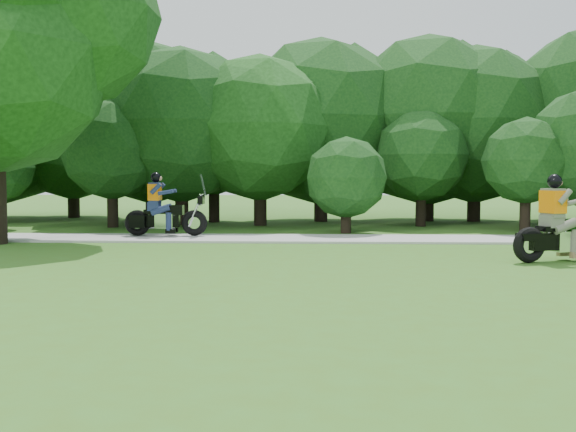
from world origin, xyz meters
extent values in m
plane|color=#3D661D|center=(0.00, 0.00, 0.00)|extent=(100.00, 100.00, 0.00)
cube|color=#9E9E99|center=(0.00, 8.00, 0.03)|extent=(60.00, 2.20, 0.06)
cylinder|color=black|center=(-1.01, 10.08, 0.46)|extent=(0.33, 0.33, 0.91)
sphere|color=black|center=(-1.01, 10.08, 1.75)|extent=(2.58, 2.58, 2.58)
cylinder|color=black|center=(-3.97, 13.16, 0.90)|extent=(0.47, 0.47, 1.80)
sphere|color=#164112|center=(-3.97, 13.16, 3.53)|extent=(5.34, 5.34, 5.34)
cylinder|color=black|center=(2.51, 15.75, 0.90)|extent=(0.54, 0.54, 1.80)
sphere|color=black|center=(2.51, 15.75, 4.01)|extent=(6.80, 6.80, 6.80)
cylinder|color=black|center=(-5.91, 14.76, 0.90)|extent=(0.42, 0.42, 1.80)
sphere|color=black|center=(-5.91, 14.76, 3.24)|extent=(4.43, 4.43, 4.43)
cylinder|color=black|center=(4.31, 15.55, 0.90)|extent=(0.51, 0.51, 1.80)
sphere|color=black|center=(4.31, 15.55, 3.82)|extent=(6.23, 6.23, 6.23)
cylinder|color=black|center=(-1.75, 15.30, 0.90)|extent=(0.53, 0.53, 1.80)
sphere|color=black|center=(-1.75, 15.30, 3.94)|extent=(6.59, 6.59, 6.59)
cylinder|color=black|center=(-12.43, 17.24, 0.90)|extent=(0.50, 0.50, 1.80)
sphere|color=black|center=(-12.43, 17.24, 3.75)|extent=(6.00, 6.00, 6.00)
cylinder|color=black|center=(-9.07, 12.05, 0.79)|extent=(0.38, 0.38, 1.57)
sphere|color=black|center=(-9.07, 12.05, 2.73)|extent=(3.55, 3.55, 3.55)
cylinder|color=black|center=(-6.91, 13.40, 0.90)|extent=(0.49, 0.49, 1.80)
sphere|color=black|center=(-6.91, 13.40, 3.67)|extent=(5.76, 5.76, 5.76)
cylinder|color=black|center=(1.81, 12.99, 0.73)|extent=(0.37, 0.37, 1.46)
sphere|color=black|center=(1.81, 12.99, 2.54)|extent=(3.32, 3.32, 3.32)
cylinder|color=black|center=(-8.50, 15.30, 0.90)|extent=(0.52, 0.52, 1.80)
sphere|color=black|center=(-8.50, 15.30, 3.90)|extent=(6.46, 6.46, 6.46)
cylinder|color=black|center=(-12.58, 11.03, 0.67)|extent=(0.32, 0.32, 1.33)
cylinder|color=black|center=(4.79, 10.81, 0.69)|extent=(0.34, 0.34, 1.38)
sphere|color=black|center=(4.79, 10.81, 2.29)|extent=(2.82, 2.82, 2.82)
sphere|color=#164112|center=(-8.74, 7.30, 6.20)|extent=(5.12, 5.12, 5.12)
torus|color=black|center=(2.45, 3.31, 0.38)|extent=(0.78, 0.46, 0.75)
cube|color=black|center=(3.10, 3.55, 0.43)|extent=(1.32, 0.70, 0.34)
cube|color=silver|center=(3.27, 3.61, 0.43)|extent=(0.61, 0.52, 0.43)
cube|color=black|center=(3.54, 3.71, 0.75)|extent=(0.63, 0.50, 0.28)
cube|color=black|center=(2.96, 3.50, 0.71)|extent=(0.64, 0.52, 0.11)
cube|color=#515444|center=(2.96, 3.50, 0.86)|extent=(0.44, 0.49, 0.26)
cube|color=#515444|center=(2.98, 3.50, 1.24)|extent=(0.42, 0.52, 0.60)
cube|color=orange|center=(2.98, 3.50, 1.27)|extent=(0.46, 0.57, 0.47)
sphere|color=black|center=(3.01, 3.51, 1.69)|extent=(0.30, 0.30, 0.30)
torus|color=black|center=(-7.17, 8.36, 0.44)|extent=(0.76, 0.23, 0.76)
torus|color=black|center=(-5.49, 8.39, 0.44)|extent=(0.76, 0.23, 0.76)
cube|color=black|center=(-6.53, 8.37, 0.49)|extent=(1.21, 0.28, 0.35)
cube|color=silver|center=(-6.36, 8.38, 0.49)|extent=(0.52, 0.37, 0.43)
cube|color=black|center=(-6.10, 8.38, 0.82)|extent=(0.57, 0.33, 0.28)
cube|color=black|center=(-6.67, 8.37, 0.77)|extent=(0.57, 0.35, 0.11)
cylinder|color=silver|center=(-5.45, 8.39, 0.82)|extent=(0.43, 0.05, 0.97)
cylinder|color=silver|center=(-5.27, 8.39, 1.28)|extent=(0.05, 0.69, 0.04)
cube|color=black|center=(-7.11, 8.13, 0.49)|extent=(0.45, 0.14, 0.37)
cube|color=black|center=(-7.12, 8.60, 0.49)|extent=(0.45, 0.14, 0.37)
cube|color=navy|center=(-6.67, 8.37, 0.92)|extent=(0.33, 0.41, 0.26)
cube|color=navy|center=(-6.64, 8.37, 1.31)|extent=(0.29, 0.46, 0.60)
cube|color=orange|center=(-6.64, 8.37, 1.33)|extent=(0.32, 0.50, 0.47)
sphere|color=black|center=(-6.61, 8.37, 1.76)|extent=(0.30, 0.30, 0.30)
camera|label=1|loc=(-2.01, -10.09, 1.81)|focal=40.00mm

